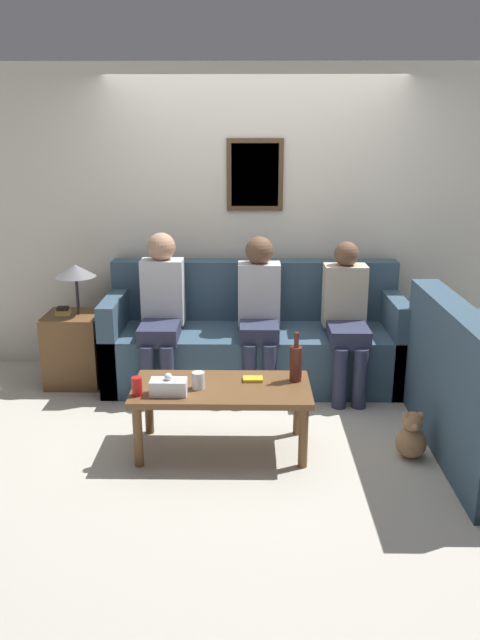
# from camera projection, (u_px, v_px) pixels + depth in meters

# --- Properties ---
(ground_plane) EXTENTS (16.00, 16.00, 0.00)m
(ground_plane) POSITION_uv_depth(u_px,v_px,m) (255.00, 403.00, 4.90)
(ground_plane) COLOR beige
(wall_back) EXTENTS (9.00, 0.08, 2.60)m
(wall_back) POSITION_uv_depth(u_px,v_px,m) (255.00, 221.00, 5.43)
(wall_back) COLOR silver
(wall_back) RESTS_ON ground_plane
(couch_main) EXTENTS (2.45, 0.83, 0.99)m
(couch_main) POSITION_uv_depth(u_px,v_px,m) (254.00, 341.00, 5.29)
(couch_main) COLOR #385166
(couch_main) RESTS_ON ground_plane
(coffee_table) EXTENTS (1.16, 0.57, 0.45)m
(coffee_table) POSITION_uv_depth(u_px,v_px,m) (222.00, 395.00, 4.09)
(coffee_table) COLOR brown
(coffee_table) RESTS_ON ground_plane
(side_table_with_lamp) EXTENTS (0.45, 0.45, 1.02)m
(side_table_with_lamp) POSITION_uv_depth(u_px,v_px,m) (75.00, 342.00, 5.23)
(side_table_with_lamp) COLOR brown
(side_table_with_lamp) RESTS_ON ground_plane
(wine_bottle) EXTENTS (0.08, 0.08, 0.34)m
(wine_bottle) POSITION_uv_depth(u_px,v_px,m) (296.00, 363.00, 4.13)
(wine_bottle) COLOR #562319
(wine_bottle) RESTS_ON coffee_table
(drinking_glass) EXTENTS (0.08, 0.08, 0.11)m
(drinking_glass) POSITION_uv_depth(u_px,v_px,m) (198.00, 380.00, 4.02)
(drinking_glass) COLOR silver
(drinking_glass) RESTS_ON coffee_table
(book_stack) EXTENTS (0.13, 0.09, 0.02)m
(book_stack) POSITION_uv_depth(u_px,v_px,m) (253.00, 379.00, 4.16)
(book_stack) COLOR gold
(book_stack) RESTS_ON coffee_table
(soda_can) EXTENTS (0.07, 0.07, 0.12)m
(soda_can) POSITION_uv_depth(u_px,v_px,m) (137.00, 386.00, 3.91)
(soda_can) COLOR red
(soda_can) RESTS_ON coffee_table
(tissue_box) EXTENTS (0.23, 0.12, 0.14)m
(tissue_box) POSITION_uv_depth(u_px,v_px,m) (169.00, 387.00, 3.93)
(tissue_box) COLOR silver
(tissue_box) RESTS_ON coffee_table
(person_left) EXTENTS (0.34, 0.64, 1.28)m
(person_left) POSITION_uv_depth(u_px,v_px,m) (161.00, 306.00, 5.02)
(person_left) COLOR #2D334C
(person_left) RESTS_ON ground_plane
(person_middle) EXTENTS (0.34, 0.58, 1.25)m
(person_middle) POSITION_uv_depth(u_px,v_px,m) (259.00, 307.00, 5.01)
(person_middle) COLOR #2D334C
(person_middle) RESTS_ON ground_plane
(person_right) EXTENTS (0.34, 0.63, 1.22)m
(person_right) POSITION_uv_depth(u_px,v_px,m) (346.00, 313.00, 4.97)
(person_right) COLOR #2D334C
(person_right) RESTS_ON ground_plane
(teddy_bear) EXTENTS (0.20, 0.20, 0.32)m
(teddy_bear) POSITION_uv_depth(u_px,v_px,m) (411.00, 437.00, 4.06)
(teddy_bear) COLOR #A87A51
(teddy_bear) RESTS_ON ground_plane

